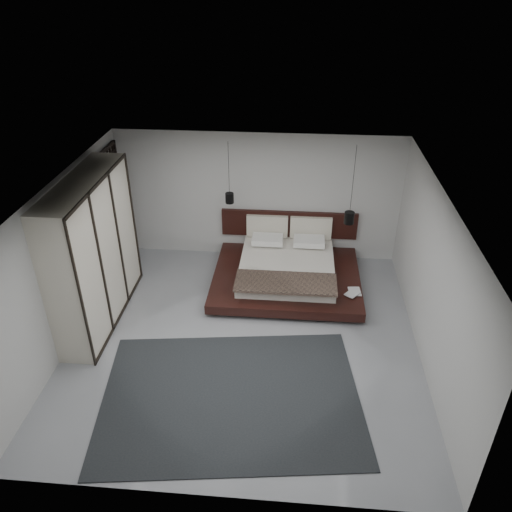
# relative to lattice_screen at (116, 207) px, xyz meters

# --- Properties ---
(floor) EXTENTS (6.00, 6.00, 0.00)m
(floor) POSITION_rel_lattice_screen_xyz_m (2.95, -2.45, -1.30)
(floor) COLOR #92959A
(floor) RESTS_ON ground
(ceiling) EXTENTS (6.00, 6.00, 0.00)m
(ceiling) POSITION_rel_lattice_screen_xyz_m (2.95, -2.45, 1.50)
(ceiling) COLOR white
(ceiling) RESTS_ON wall_back
(wall_back) EXTENTS (6.00, 0.00, 6.00)m
(wall_back) POSITION_rel_lattice_screen_xyz_m (2.95, 0.55, 0.10)
(wall_back) COLOR #B7B7B4
(wall_back) RESTS_ON floor
(wall_front) EXTENTS (6.00, 0.00, 6.00)m
(wall_front) POSITION_rel_lattice_screen_xyz_m (2.95, -5.45, 0.10)
(wall_front) COLOR #B7B7B4
(wall_front) RESTS_ON floor
(wall_left) EXTENTS (0.00, 6.00, 6.00)m
(wall_left) POSITION_rel_lattice_screen_xyz_m (-0.05, -2.45, 0.10)
(wall_left) COLOR #B7B7B4
(wall_left) RESTS_ON floor
(wall_right) EXTENTS (0.00, 6.00, 6.00)m
(wall_right) POSITION_rel_lattice_screen_xyz_m (5.95, -2.45, 0.10)
(wall_right) COLOR #B7B7B4
(wall_right) RESTS_ON floor
(lattice_screen) EXTENTS (0.05, 0.90, 2.60)m
(lattice_screen) POSITION_rel_lattice_screen_xyz_m (0.00, 0.00, 0.00)
(lattice_screen) COLOR black
(lattice_screen) RESTS_ON floor
(bed) EXTENTS (2.94, 2.46, 1.10)m
(bed) POSITION_rel_lattice_screen_xyz_m (3.63, -0.55, -1.00)
(bed) COLOR black
(bed) RESTS_ON floor
(book_lower) EXTENTS (0.25, 0.32, 0.03)m
(book_lower) POSITION_rel_lattice_screen_xyz_m (4.84, -1.23, -1.01)
(book_lower) COLOR #99724C
(book_lower) RESTS_ON bed
(book_upper) EXTENTS (0.33, 0.34, 0.02)m
(book_upper) POSITION_rel_lattice_screen_xyz_m (4.82, -1.26, -0.99)
(book_upper) COLOR #99724C
(book_upper) RESTS_ON book_lower
(pendant_left) EXTENTS (0.17, 0.17, 1.27)m
(pendant_left) POSITION_rel_lattice_screen_xyz_m (2.42, -0.07, 0.34)
(pendant_left) COLOR black
(pendant_left) RESTS_ON ceiling
(pendant_right) EXTENTS (0.20, 0.20, 1.63)m
(pendant_right) POSITION_rel_lattice_screen_xyz_m (4.84, -0.07, -0.00)
(pendant_right) COLOR black
(pendant_right) RESTS_ON ceiling
(wardrobe) EXTENTS (0.65, 2.75, 2.70)m
(wardrobe) POSITION_rel_lattice_screen_xyz_m (0.25, -1.95, 0.05)
(wardrobe) COLOR beige
(wardrobe) RESTS_ON floor
(rug) EXTENTS (4.22, 3.25, 0.02)m
(rug) POSITION_rel_lattice_screen_xyz_m (2.89, -3.80, -1.29)
(rug) COLOR black
(rug) RESTS_ON floor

